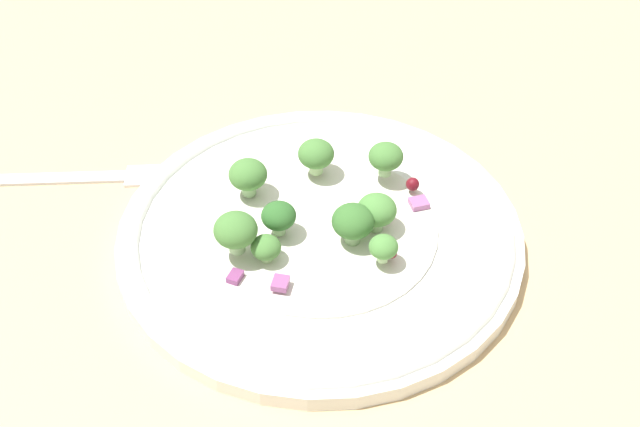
{
  "coord_description": "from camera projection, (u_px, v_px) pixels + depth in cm",
  "views": [
    {
      "loc": [
        15.59,
        40.6,
        41.13
      ],
      "look_at": [
        1.63,
        1.24,
        2.7
      ],
      "focal_mm": 46.32,
      "sensor_mm": 36.0,
      "label": 1
    }
  ],
  "objects": [
    {
      "name": "dressing_pool",
      "position": [
        320.0,
        228.0,
        0.58
      ],
      "size": [
        16.47,
        16.47,
        0.2
      ],
      "primitive_type": "cylinder",
      "color": "white",
      "rests_on": "plate"
    },
    {
      "name": "ground_plane",
      "position": [
        335.0,
        235.0,
        0.61
      ],
      "size": [
        180.0,
        180.0,
        2.0
      ],
      "primitive_type": "cube",
      "color": "tan"
    },
    {
      "name": "broccoli_floret_1",
      "position": [
        279.0,
        217.0,
        0.56
      ],
      "size": [
        2.4,
        2.4,
        2.43
      ],
      "color": "#8EB77A",
      "rests_on": "plate"
    },
    {
      "name": "broccoli_floret_2",
      "position": [
        236.0,
        231.0,
        0.54
      ],
      "size": [
        2.93,
        2.93,
        2.96
      ],
      "color": "#8EB77A",
      "rests_on": "plate"
    },
    {
      "name": "onion_bit_1",
      "position": [
        280.0,
        283.0,
        0.53
      ],
      "size": [
        1.51,
        1.57,
        0.45
      ],
      "primitive_type": "cube",
      "rotation": [
        0.0,
        0.0,
        1.03
      ],
      "color": "#934C84",
      "rests_on": "plate"
    },
    {
      "name": "onion_bit_0",
      "position": [
        235.0,
        277.0,
        0.54
      ],
      "size": [
        1.35,
        1.37,
        0.58
      ],
      "primitive_type": "cube",
      "rotation": [
        0.0,
        0.0,
        0.84
      ],
      "color": "#843D75",
      "rests_on": "plate"
    },
    {
      "name": "plate",
      "position": [
        320.0,
        233.0,
        0.58
      ],
      "size": [
        28.4,
        28.4,
        1.7
      ],
      "color": "white",
      "rests_on": "ground_plane"
    },
    {
      "name": "broccoli_floret_6",
      "position": [
        383.0,
        247.0,
        0.54
      ],
      "size": [
        1.96,
        1.96,
        1.98
      ],
      "color": "#ADD18E",
      "rests_on": "plate"
    },
    {
      "name": "broccoli_floret_0",
      "position": [
        377.0,
        211.0,
        0.56
      ],
      "size": [
        2.74,
        2.74,
        2.78
      ],
      "color": "#8EB77A",
      "rests_on": "plate"
    },
    {
      "name": "broccoli_floret_7",
      "position": [
        321.0,
        154.0,
        0.61
      ],
      "size": [
        2.68,
        2.68,
        2.72
      ],
      "color": "#ADD18E",
      "rests_on": "plate"
    },
    {
      "name": "broccoli_floret_8",
      "position": [
        266.0,
        248.0,
        0.55
      ],
      "size": [
        2.04,
        2.04,
        2.07
      ],
      "color": "#ADD18E",
      "rests_on": "plate"
    },
    {
      "name": "cranberry_1",
      "position": [
        391.0,
        253.0,
        0.55
      ],
      "size": [
        0.79,
        0.79,
        0.79
      ],
      "primitive_type": "sphere",
      "color": "maroon",
      "rests_on": "plate"
    },
    {
      "name": "broccoli_floret_3",
      "position": [
        248.0,
        175.0,
        0.59
      ],
      "size": [
        2.78,
        2.78,
        2.82
      ],
      "color": "#8EB77A",
      "rests_on": "plate"
    },
    {
      "name": "broccoli_floret_4",
      "position": [
        347.0,
        224.0,
        0.55
      ],
      "size": [
        2.9,
        2.9,
        2.94
      ],
      "color": "#8EB77A",
      "rests_on": "plate"
    },
    {
      "name": "broccoli_floret_5",
      "position": [
        386.0,
        157.0,
        0.6
      ],
      "size": [
        2.56,
        2.56,
        2.59
      ],
      "color": "#8EB77A",
      "rests_on": "plate"
    },
    {
      "name": "fork",
      "position": [
        67.0,
        177.0,
        0.63
      ],
      "size": [
        18.33,
        7.09,
        0.5
      ],
      "color": "silver",
      "rests_on": "ground_plane"
    },
    {
      "name": "cranberry_0",
      "position": [
        414.0,
        186.0,
        0.6
      ],
      "size": [
        0.99,
        0.99,
        0.99
      ],
      "primitive_type": "sphere",
      "color": "maroon",
      "rests_on": "plate"
    },
    {
      "name": "onion_bit_2",
      "position": [
        419.0,
        203.0,
        0.59
      ],
      "size": [
        1.35,
        1.23,
        0.44
      ],
      "primitive_type": "cube",
      "rotation": [
        0.0,
        0.0,
        1.51
      ],
      "color": "#A35B93",
      "rests_on": "plate"
    },
    {
      "name": "cranberry_2",
      "position": [
        383.0,
        209.0,
        0.58
      ],
      "size": [
        0.95,
        0.95,
        0.95
      ],
      "primitive_type": "sphere",
      "color": "maroon",
      "rests_on": "plate"
    }
  ]
}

